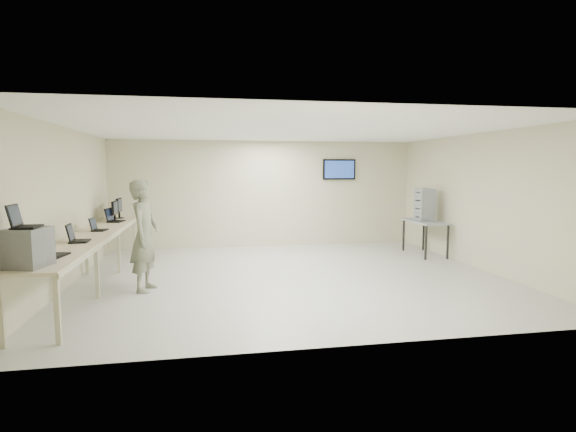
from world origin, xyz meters
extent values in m
cube|color=silver|center=(0.00, 0.00, 0.00)|extent=(8.00, 7.00, 0.01)
cube|color=white|center=(0.00, 0.00, 2.80)|extent=(8.00, 7.00, 0.01)
cube|color=beige|center=(0.00, 3.50, 1.40)|extent=(8.00, 0.01, 2.80)
cube|color=beige|center=(0.00, -3.50, 1.40)|extent=(8.00, 0.01, 2.80)
cube|color=beige|center=(-4.00, 0.00, 1.40)|extent=(0.01, 7.00, 2.80)
cube|color=beige|center=(4.00, 0.00, 1.40)|extent=(0.01, 7.00, 2.80)
cube|color=black|center=(2.00, 3.48, 2.05)|extent=(0.15, 0.04, 0.15)
cube|color=black|center=(2.00, 3.44, 2.05)|extent=(0.90, 0.06, 0.55)
cube|color=navy|center=(2.00, 3.40, 2.05)|extent=(0.82, 0.01, 0.47)
cube|color=beige|center=(-3.60, 0.00, 0.88)|extent=(0.75, 6.00, 0.04)
cube|color=#BDB998|center=(-3.23, 0.00, 0.85)|extent=(0.02, 6.00, 0.06)
cube|color=#BDB998|center=(-3.90, -2.85, 0.43)|extent=(0.06, 0.06, 0.86)
cube|color=#BDB998|center=(-3.30, -2.85, 0.43)|extent=(0.06, 0.06, 0.86)
cube|color=#BDB998|center=(-3.90, -0.90, 0.43)|extent=(0.06, 0.06, 0.86)
cube|color=#BDB998|center=(-3.30, -0.90, 0.43)|extent=(0.06, 0.06, 0.86)
cube|color=#BDB998|center=(-3.90, 0.90, 0.43)|extent=(0.06, 0.06, 0.86)
cube|color=#BDB998|center=(-3.30, 0.90, 0.43)|extent=(0.06, 0.06, 0.86)
cube|color=#BDB998|center=(-3.90, 2.85, 0.43)|extent=(0.06, 0.06, 0.86)
cube|color=#BDB998|center=(-3.30, 2.85, 0.43)|extent=(0.06, 0.06, 0.86)
cube|color=slate|center=(-3.65, -2.63, 1.14)|extent=(0.50, 0.54, 0.47)
cube|color=black|center=(-3.65, -2.63, 1.38)|extent=(0.26, 0.36, 0.02)
cube|color=black|center=(-3.78, -2.63, 1.52)|extent=(0.07, 0.34, 0.26)
cube|color=black|center=(-3.77, -2.63, 1.52)|extent=(0.05, 0.30, 0.22)
cube|color=black|center=(-3.58, -1.99, 0.91)|extent=(0.34, 0.43, 0.02)
cube|color=black|center=(-3.72, -1.99, 1.07)|extent=(0.13, 0.38, 0.28)
cube|color=black|center=(-3.71, -1.99, 1.07)|extent=(0.11, 0.33, 0.23)
cube|color=black|center=(-3.57, -0.77, 0.91)|extent=(0.29, 0.39, 0.02)
cube|color=black|center=(-3.70, -0.77, 1.06)|extent=(0.09, 0.36, 0.27)
cube|color=black|center=(-3.69, -0.77, 1.06)|extent=(0.07, 0.31, 0.22)
cube|color=black|center=(-3.56, 0.55, 0.91)|extent=(0.27, 0.35, 0.02)
cube|color=black|center=(-3.67, 0.55, 1.04)|extent=(0.10, 0.31, 0.23)
cube|color=black|center=(-3.66, 0.55, 1.04)|extent=(0.08, 0.27, 0.19)
cube|color=black|center=(-3.53, 2.00, 0.91)|extent=(0.35, 0.44, 0.02)
cube|color=black|center=(-3.67, 2.00, 1.07)|extent=(0.14, 0.38, 0.28)
cube|color=black|center=(-3.66, 2.00, 1.07)|extent=(0.11, 0.33, 0.23)
cylinder|color=black|center=(-3.60, 2.23, 0.91)|extent=(0.20, 0.20, 0.01)
cube|color=black|center=(-3.60, 2.23, 0.99)|extent=(0.04, 0.03, 0.16)
cube|color=black|center=(-3.60, 2.23, 1.19)|extent=(0.05, 0.45, 0.30)
cube|color=black|center=(-3.57, 2.23, 1.19)|extent=(0.00, 0.41, 0.26)
cylinder|color=black|center=(-3.60, 2.75, 0.91)|extent=(0.21, 0.21, 0.02)
cube|color=black|center=(-3.60, 2.75, 1.00)|extent=(0.04, 0.03, 0.17)
cube|color=black|center=(-3.60, 2.75, 1.21)|extent=(0.05, 0.48, 0.32)
cube|color=black|center=(-3.57, 2.75, 1.21)|extent=(0.00, 0.44, 0.28)
imported|color=#697355|center=(-2.60, -0.55, 0.94)|extent=(0.59, 0.77, 1.89)
cube|color=gray|center=(3.60, 1.58, 0.81)|extent=(0.64, 1.38, 0.04)
cube|color=black|center=(3.33, 0.99, 0.39)|extent=(0.04, 0.04, 0.79)
cube|color=black|center=(3.33, 2.17, 0.39)|extent=(0.04, 0.04, 0.79)
cube|color=black|center=(3.87, 0.99, 0.39)|extent=(0.04, 0.04, 0.79)
cube|color=black|center=(3.87, 2.17, 0.39)|extent=(0.04, 0.04, 0.79)
cube|color=gray|center=(3.58, 1.58, 0.92)|extent=(0.37, 0.41, 0.19)
cube|color=gray|center=(3.58, 1.58, 1.12)|extent=(0.37, 0.41, 0.19)
cube|color=gray|center=(3.58, 1.58, 1.31)|extent=(0.37, 0.41, 0.19)
cube|color=gray|center=(3.58, 1.58, 1.51)|extent=(0.37, 0.41, 0.19)
camera|label=1|loc=(-1.55, -8.35, 2.06)|focal=28.00mm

